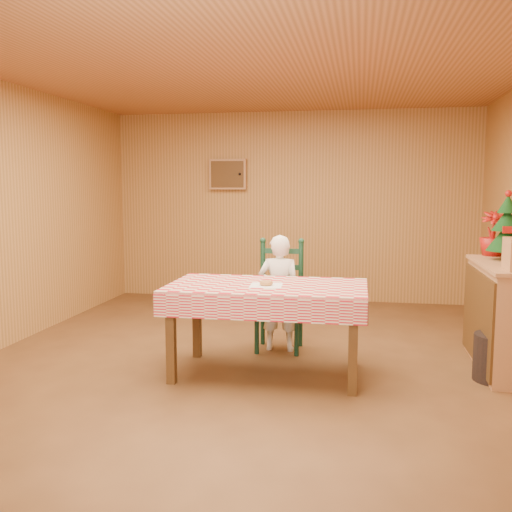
{
  "coord_description": "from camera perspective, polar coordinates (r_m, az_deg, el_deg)",
  "views": [
    {
      "loc": [
        0.93,
        -4.89,
        1.59
      ],
      "look_at": [
        0.0,
        0.2,
        0.95
      ],
      "focal_mm": 40.0,
      "sensor_mm": 36.0,
      "label": 1
    }
  ],
  "objects": [
    {
      "name": "storage_bin",
      "position": [
        5.12,
        23.02,
        -9.35
      ],
      "size": [
        0.5,
        0.5,
        0.38
      ],
      "primitive_type": "cylinder",
      "rotation": [
        0.0,
        0.0,
        -0.37
      ],
      "color": "black",
      "rests_on": "ground"
    },
    {
      "name": "seated_child",
      "position": [
        5.5,
        2.34,
        -3.71
      ],
      "size": [
        0.41,
        0.27,
        1.12
      ],
      "primitive_type": "imported",
      "rotation": [
        0.0,
        0.0,
        3.14
      ],
      "color": "white",
      "rests_on": "ground"
    },
    {
      "name": "dining_table",
      "position": [
        4.77,
        1.12,
        -3.84
      ],
      "size": [
        1.66,
        0.96,
        0.77
      ],
      "color": "#523315",
      "rests_on": "ground"
    },
    {
      "name": "ground",
      "position": [
        5.22,
        -0.4,
        -10.67
      ],
      "size": [
        6.0,
        6.0,
        0.0
      ],
      "primitive_type": "plane",
      "color": "brown",
      "rests_on": "ground"
    },
    {
      "name": "cabin_walls",
      "position": [
        5.5,
        0.61,
        9.5
      ],
      "size": [
        5.1,
        6.05,
        2.65
      ],
      "color": "#AF7C3F",
      "rests_on": "ground"
    },
    {
      "name": "christmas_tree",
      "position": [
        5.54,
        23.79,
        2.53
      ],
      "size": [
        0.34,
        0.34,
        0.62
      ],
      "color": "#523315",
      "rests_on": "shelf_unit"
    },
    {
      "name": "donut",
      "position": [
        4.7,
        1.03,
        -2.7
      ],
      "size": [
        0.14,
        0.14,
        0.04
      ],
      "primitive_type": "torus",
      "rotation": [
        0.0,
        0.0,
        0.32
      ],
      "color": "#B47B40",
      "rests_on": "napkin"
    },
    {
      "name": "flower_arrangement",
      "position": [
        5.83,
        22.6,
        2.1
      ],
      "size": [
        0.25,
        0.25,
        0.42
      ],
      "primitive_type": "imported",
      "rotation": [
        0.0,
        0.0,
        0.04
      ],
      "color": "#9F130E",
      "rests_on": "shelf_unit"
    },
    {
      "name": "napkin",
      "position": [
        4.71,
        1.03,
        -2.95
      ],
      "size": [
        0.28,
        0.28,
        0.0
      ],
      "primitive_type": "cube",
      "rotation": [
        0.0,
        0.0,
        0.06
      ],
      "color": "white",
      "rests_on": "dining_table"
    },
    {
      "name": "ladder_chair",
      "position": [
        5.57,
        2.42,
        -4.2
      ],
      "size": [
        0.44,
        0.4,
        1.08
      ],
      "color": "#10311D",
      "rests_on": "ground"
    },
    {
      "name": "shelf_unit",
      "position": [
        5.4,
        23.92,
        -5.57
      ],
      "size": [
        0.54,
        1.24,
        0.93
      ],
      "color": "tan",
      "rests_on": "ground"
    }
  ]
}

